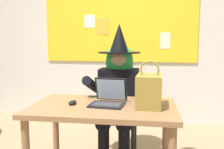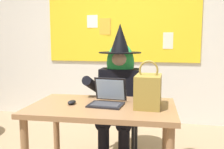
{
  "view_description": "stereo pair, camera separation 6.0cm",
  "coord_description": "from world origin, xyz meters",
  "px_view_note": "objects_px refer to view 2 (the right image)",
  "views": [
    {
      "loc": [
        0.7,
        -2.03,
        1.26
      ],
      "look_at": [
        0.23,
        0.28,
        0.95
      ],
      "focal_mm": 40.29,
      "sensor_mm": 36.0,
      "label": 1
    },
    {
      "loc": [
        0.76,
        -2.02,
        1.26
      ],
      "look_at": [
        0.23,
        0.28,
        0.95
      ],
      "focal_mm": 40.29,
      "sensor_mm": 36.0,
      "label": 2
    }
  ],
  "objects_px": {
    "chair_at_desk": "(121,109)",
    "handbag": "(148,91)",
    "desk_main": "(102,117)",
    "laptop": "(108,99)",
    "person_costumed": "(119,86)",
    "computer_mouse": "(72,102)"
  },
  "relations": [
    {
      "from": "desk_main",
      "to": "person_costumed",
      "type": "distance_m",
      "value": 0.63
    },
    {
      "from": "chair_at_desk",
      "to": "handbag",
      "type": "relative_size",
      "value": 2.38
    },
    {
      "from": "desk_main",
      "to": "chair_at_desk",
      "type": "relative_size",
      "value": 1.38
    },
    {
      "from": "laptop",
      "to": "computer_mouse",
      "type": "distance_m",
      "value": 0.31
    },
    {
      "from": "chair_at_desk",
      "to": "person_costumed",
      "type": "height_order",
      "value": "person_costumed"
    },
    {
      "from": "laptop",
      "to": "computer_mouse",
      "type": "xyz_separation_m",
      "value": [
        -0.3,
        -0.07,
        -0.03
      ]
    },
    {
      "from": "person_costumed",
      "to": "desk_main",
      "type": "bearing_deg",
      "value": -4.2
    },
    {
      "from": "chair_at_desk",
      "to": "handbag",
      "type": "height_order",
      "value": "handbag"
    },
    {
      "from": "laptop",
      "to": "computer_mouse",
      "type": "bearing_deg",
      "value": -164.35
    },
    {
      "from": "computer_mouse",
      "to": "person_costumed",
      "type": "bearing_deg",
      "value": 68.37
    },
    {
      "from": "laptop",
      "to": "desk_main",
      "type": "bearing_deg",
      "value": -129.18
    },
    {
      "from": "person_costumed",
      "to": "handbag",
      "type": "height_order",
      "value": "person_costumed"
    },
    {
      "from": "desk_main",
      "to": "laptop",
      "type": "relative_size",
      "value": 4.25
    },
    {
      "from": "desk_main",
      "to": "handbag",
      "type": "bearing_deg",
      "value": 5.03
    },
    {
      "from": "chair_at_desk",
      "to": "handbag",
      "type": "distance_m",
      "value": 0.87
    },
    {
      "from": "laptop",
      "to": "computer_mouse",
      "type": "height_order",
      "value": "laptop"
    },
    {
      "from": "laptop",
      "to": "handbag",
      "type": "distance_m",
      "value": 0.35
    },
    {
      "from": "computer_mouse",
      "to": "handbag",
      "type": "distance_m",
      "value": 0.65
    },
    {
      "from": "desk_main",
      "to": "laptop",
      "type": "height_order",
      "value": "laptop"
    },
    {
      "from": "handbag",
      "to": "laptop",
      "type": "bearing_deg",
      "value": 178.79
    },
    {
      "from": "chair_at_desk",
      "to": "laptop",
      "type": "relative_size",
      "value": 3.09
    },
    {
      "from": "desk_main",
      "to": "handbag",
      "type": "xyz_separation_m",
      "value": [
        0.38,
        0.03,
        0.23
      ]
    }
  ]
}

